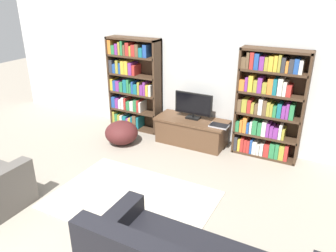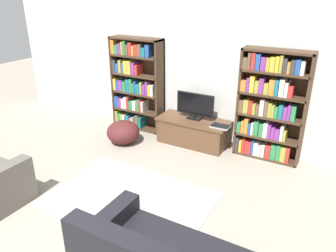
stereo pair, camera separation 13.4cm
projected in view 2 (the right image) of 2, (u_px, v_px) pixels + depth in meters
name	position (u px, v px, depth m)	size (l,w,h in m)	color
wall_back	(206.00, 68.00, 5.59)	(8.80, 0.06, 2.60)	silver
bookshelf_left	(135.00, 84.00, 6.23)	(1.03, 0.30, 1.75)	#422D1E
bookshelf_right	(270.00, 107.00, 5.09)	(1.03, 0.30, 1.75)	#422D1E
tv_stand	(193.00, 131.00, 5.77)	(1.26, 0.55, 0.46)	brown
television	(195.00, 106.00, 5.62)	(0.68, 0.16, 0.46)	black
laptop	(220.00, 126.00, 5.37)	(0.31, 0.20, 0.03)	#B7B7BC
area_rug	(130.00, 199.00, 4.30)	(2.07, 1.45, 0.02)	beige
beanbag_ottoman	(123.00, 132.00, 5.81)	(0.58, 0.58, 0.41)	#4C1E1E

